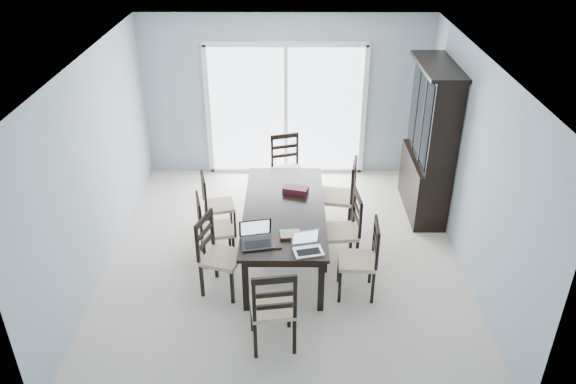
% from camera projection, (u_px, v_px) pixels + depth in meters
% --- Properties ---
extents(floor, '(5.00, 5.00, 0.00)m').
position_uv_depth(floor, '(284.00, 258.00, 7.29)').
color(floor, beige).
rests_on(floor, ground).
extents(ceiling, '(5.00, 5.00, 0.00)m').
position_uv_depth(ceiling, '(284.00, 60.00, 6.02)').
color(ceiling, white).
rests_on(ceiling, back_wall).
extents(back_wall, '(4.50, 0.02, 2.60)m').
position_uv_depth(back_wall, '(286.00, 97.00, 8.84)').
color(back_wall, '#93A4B0').
rests_on(back_wall, floor).
extents(wall_left, '(0.02, 5.00, 2.60)m').
position_uv_depth(wall_left, '(95.00, 168.00, 6.66)').
color(wall_left, '#93A4B0').
rests_on(wall_left, floor).
extents(wall_right, '(0.02, 5.00, 2.60)m').
position_uv_depth(wall_right, '(474.00, 169.00, 6.64)').
color(wall_right, '#93A4B0').
rests_on(wall_right, floor).
extents(balcony, '(4.50, 2.00, 0.10)m').
position_uv_depth(balcony, '(286.00, 149.00, 10.37)').
color(balcony, gray).
rests_on(balcony, ground).
extents(railing, '(4.50, 0.06, 1.10)m').
position_uv_depth(railing, '(287.00, 99.00, 10.95)').
color(railing, '#99999E').
rests_on(railing, balcony).
extents(dining_table, '(1.00, 2.20, 0.75)m').
position_uv_depth(dining_table, '(284.00, 213.00, 6.96)').
color(dining_table, black).
rests_on(dining_table, floor).
extents(china_hutch, '(0.50, 1.38, 2.20)m').
position_uv_depth(china_hutch, '(429.00, 143.00, 7.85)').
color(china_hutch, black).
rests_on(china_hutch, floor).
extents(sliding_door, '(2.52, 0.05, 2.18)m').
position_uv_depth(sliding_door, '(286.00, 110.00, 8.92)').
color(sliding_door, silver).
rests_on(sliding_door, floor).
extents(chair_left_near, '(0.55, 0.54, 1.13)m').
position_uv_depth(chair_left_near, '(214.00, 247.00, 6.46)').
color(chair_left_near, black).
rests_on(chair_left_near, floor).
extents(chair_left_mid, '(0.50, 0.49, 1.07)m').
position_uv_depth(chair_left_mid, '(208.00, 222.00, 6.99)').
color(chair_left_mid, black).
rests_on(chair_left_mid, floor).
extents(chair_left_far, '(0.48, 0.47, 1.03)m').
position_uv_depth(chair_left_far, '(212.00, 198.00, 7.54)').
color(chair_left_far, black).
rests_on(chair_left_far, floor).
extents(chair_right_near, '(0.45, 0.44, 1.11)m').
position_uv_depth(chair_right_near, '(366.00, 251.00, 6.39)').
color(chair_right_near, black).
rests_on(chair_right_near, floor).
extents(chair_right_mid, '(0.48, 0.46, 1.13)m').
position_uv_depth(chair_right_mid, '(348.00, 222.00, 6.92)').
color(chair_right_mid, black).
rests_on(chair_right_mid, floor).
extents(chair_right_far, '(0.54, 0.53, 1.20)m').
position_uv_depth(chair_right_far, '(345.00, 188.00, 7.61)').
color(chair_right_far, black).
rests_on(chair_right_far, floor).
extents(chair_end_near, '(0.50, 0.51, 1.18)m').
position_uv_depth(chair_end_near, '(273.00, 302.00, 5.58)').
color(chair_end_near, black).
rests_on(chair_end_near, floor).
extents(chair_end_far, '(0.55, 0.55, 1.16)m').
position_uv_depth(chair_end_far, '(287.00, 161.00, 8.40)').
color(chair_end_far, black).
rests_on(chair_end_far, floor).
extents(laptop_dark, '(0.41, 0.32, 0.25)m').
position_uv_depth(laptop_dark, '(257.00, 240.00, 6.19)').
color(laptop_dark, black).
rests_on(laptop_dark, dining_table).
extents(laptop_silver, '(0.35, 0.28, 0.22)m').
position_uv_depth(laptop_silver, '(308.00, 248.00, 6.07)').
color(laptop_silver, silver).
rests_on(laptop_silver, dining_table).
extents(book_stack, '(0.25, 0.20, 0.04)m').
position_uv_depth(book_stack, '(290.00, 234.00, 6.37)').
color(book_stack, maroon).
rests_on(book_stack, dining_table).
extents(cell_phone, '(0.13, 0.07, 0.01)m').
position_uv_depth(cell_phone, '(276.00, 248.00, 6.17)').
color(cell_phone, black).
rests_on(cell_phone, dining_table).
extents(game_box, '(0.35, 0.23, 0.08)m').
position_uv_depth(game_box, '(296.00, 190.00, 7.24)').
color(game_box, '#480E1C').
rests_on(game_box, dining_table).
extents(hot_tub, '(2.27, 2.11, 1.02)m').
position_uv_depth(hot_tub, '(233.00, 118.00, 10.18)').
color(hot_tub, maroon).
rests_on(hot_tub, balcony).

